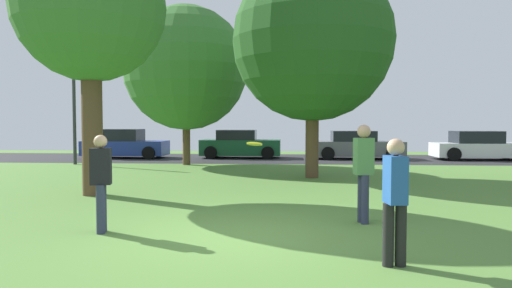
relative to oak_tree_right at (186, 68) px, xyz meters
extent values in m
plane|color=#547F38|center=(3.47, -12.36, -4.13)|extent=(44.00, 44.00, 0.00)
cube|color=#28282B|center=(3.47, 3.64, -4.13)|extent=(44.00, 6.40, 0.01)
cylinder|color=brown|center=(0.00, 0.00, -2.91)|extent=(0.32, 0.32, 2.44)
sphere|color=#38702D|center=(0.00, 0.00, 0.01)|extent=(5.29, 5.29, 5.29)
cylinder|color=brown|center=(5.13, -4.39, -2.70)|extent=(0.43, 0.43, 2.87)
sphere|color=#23511E|center=(5.13, -4.39, 0.32)|extent=(5.21, 5.21, 5.21)
cylinder|color=brown|center=(-0.51, -8.38, -2.41)|extent=(0.50, 0.50, 3.45)
sphere|color=#38702D|center=(-0.51, -8.38, 0.52)|extent=(3.68, 3.68, 3.68)
cylinder|color=#2D334C|center=(1.27, -12.14, -3.74)|extent=(0.14, 0.14, 0.79)
cylinder|color=#2D334C|center=(1.31, -12.30, -3.74)|extent=(0.14, 0.14, 0.79)
cube|color=black|center=(1.29, -12.22, -3.04)|extent=(0.36, 0.29, 0.59)
sphere|color=tan|center=(1.29, -12.22, -2.64)|extent=(0.21, 0.21, 0.21)
cylinder|color=#2D334C|center=(5.70, -11.28, -3.70)|extent=(0.14, 0.14, 0.87)
cylinder|color=#2D334C|center=(5.66, -11.12, -3.70)|extent=(0.14, 0.14, 0.87)
cube|color=#51894C|center=(5.68, -11.20, -2.93)|extent=(0.36, 0.29, 0.65)
sphere|color=tan|center=(5.68, -11.20, -2.49)|extent=(0.24, 0.24, 0.24)
cylinder|color=black|center=(5.58, -13.71, -3.74)|extent=(0.14, 0.14, 0.79)
cylinder|color=black|center=(5.74, -13.69, -3.74)|extent=(0.14, 0.14, 0.79)
cube|color=#23519E|center=(5.66, -13.70, -3.04)|extent=(0.26, 0.35, 0.59)
sphere|color=tan|center=(5.66, -13.70, -2.64)|extent=(0.21, 0.21, 0.21)
cylinder|color=yellow|center=(3.76, -11.65, -2.69)|extent=(0.33, 0.33, 0.08)
cube|color=#233893|center=(-3.95, 3.57, -3.62)|extent=(4.18, 1.74, 0.73)
cube|color=black|center=(-4.16, 3.57, -2.95)|extent=(2.01, 1.53, 0.60)
cylinder|color=black|center=(-2.49, 4.43, -3.81)|extent=(0.64, 0.22, 0.64)
cylinder|color=black|center=(-2.49, 2.70, -3.81)|extent=(0.64, 0.22, 0.64)
cylinder|color=black|center=(-5.41, 4.43, -3.81)|extent=(0.64, 0.22, 0.64)
cylinder|color=black|center=(-5.41, 2.70, -3.81)|extent=(0.64, 0.22, 0.64)
cube|color=#195633|center=(1.94, 4.02, -3.59)|extent=(4.05, 1.76, 0.79)
cube|color=black|center=(1.74, 4.02, -2.94)|extent=(1.95, 1.55, 0.50)
cylinder|color=black|center=(3.36, 4.90, -3.81)|extent=(0.64, 0.22, 0.64)
cylinder|color=black|center=(3.36, 3.14, -3.81)|extent=(0.64, 0.22, 0.64)
cylinder|color=black|center=(0.52, 4.90, -3.81)|extent=(0.64, 0.22, 0.64)
cylinder|color=black|center=(0.52, 3.14, -3.81)|extent=(0.64, 0.22, 0.64)
cube|color=slate|center=(7.84, 3.76, -3.61)|extent=(4.42, 1.74, 0.73)
cube|color=black|center=(7.62, 3.76, -2.99)|extent=(2.12, 1.53, 0.52)
cylinder|color=black|center=(9.38, 4.62, -3.81)|extent=(0.64, 0.22, 0.64)
cylinder|color=black|center=(9.38, 2.89, -3.81)|extent=(0.64, 0.22, 0.64)
cylinder|color=black|center=(6.29, 4.62, -3.81)|extent=(0.64, 0.22, 0.64)
cylinder|color=black|center=(6.29, 2.89, -3.81)|extent=(0.64, 0.22, 0.64)
cube|color=white|center=(13.73, 3.55, -3.65)|extent=(4.47, 1.71, 0.67)
cube|color=black|center=(13.51, 3.55, -3.02)|extent=(2.14, 1.51, 0.58)
cylinder|color=black|center=(15.29, 4.41, -3.81)|extent=(0.64, 0.22, 0.64)
cylinder|color=black|center=(12.16, 4.41, -3.81)|extent=(0.64, 0.22, 0.64)
cylinder|color=black|center=(12.16, 2.70, -3.81)|extent=(0.64, 0.22, 0.64)
cylinder|color=#2D2D33|center=(-4.87, -0.16, -1.88)|extent=(0.14, 0.14, 4.50)
camera|label=1|loc=(4.32, -19.50, -2.34)|focal=32.32mm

